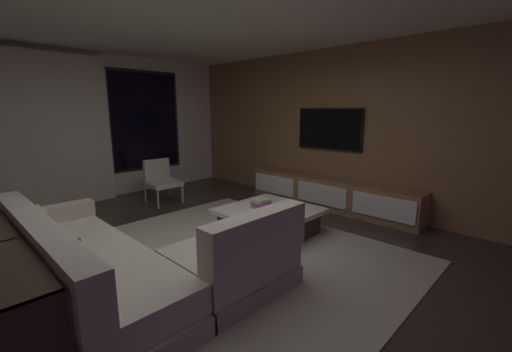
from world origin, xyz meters
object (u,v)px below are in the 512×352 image
object	(u,v)px
book_stack_on_coffee_table	(261,204)
accent_chair_near_window	(161,179)
media_console	(331,194)
sectional_couch	(127,266)
coffee_table	(269,221)
mounted_tv	(329,129)

from	to	relation	value
book_stack_on_coffee_table	accent_chair_near_window	world-z (taller)	accent_chair_near_window
book_stack_on_coffee_table	media_console	distance (m)	1.65
accent_chair_near_window	media_console	world-z (taller)	accent_chair_near_window
sectional_couch	media_console	distance (m)	3.61
coffee_table	book_stack_on_coffee_table	world-z (taller)	book_stack_on_coffee_table
book_stack_on_coffee_table	coffee_table	bearing A→B (deg)	-72.73
accent_chair_near_window	mounted_tv	distance (m)	3.15
accent_chair_near_window	media_console	bearing A→B (deg)	-54.00
accent_chair_near_window	mounted_tv	xyz separation A→B (m)	(1.98, -2.27, 0.92)
mounted_tv	coffee_table	bearing A→B (deg)	-173.10
sectional_couch	accent_chair_near_window	xyz separation A→B (m)	(1.81, 2.56, 0.14)
sectional_couch	accent_chair_near_window	bearing A→B (deg)	54.70
accent_chair_near_window	mounted_tv	bearing A→B (deg)	-48.99
accent_chair_near_window	media_console	size ratio (longest dim) A/B	0.25
media_console	accent_chair_near_window	bearing A→B (deg)	126.00
sectional_couch	coffee_table	bearing A→B (deg)	2.03
sectional_couch	book_stack_on_coffee_table	xyz separation A→B (m)	(1.97, 0.18, 0.13)
accent_chair_near_window	mounted_tv	world-z (taller)	mounted_tv
book_stack_on_coffee_table	mounted_tv	distance (m)	2.05
book_stack_on_coffee_table	media_console	bearing A→B (deg)	-3.36
sectional_couch	book_stack_on_coffee_table	world-z (taller)	sectional_couch
coffee_table	sectional_couch	bearing A→B (deg)	-177.97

